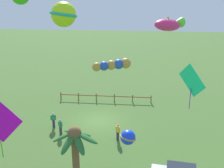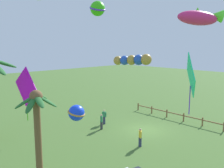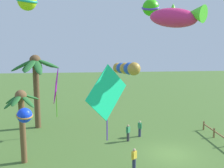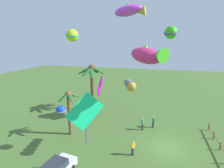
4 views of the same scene
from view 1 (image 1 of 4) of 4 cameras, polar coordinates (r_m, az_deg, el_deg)
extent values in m
plane|color=#476B2D|center=(29.56, -2.73, -7.56)|extent=(120.00, 120.00, 0.00)
ellipsoid|color=#236028|center=(17.23, -9.89, -10.55)|extent=(1.46, 0.47, 0.93)
ellipsoid|color=#236028|center=(16.61, -8.96, -11.83)|extent=(0.93, 1.50, 0.97)
ellipsoid|color=#236028|center=(16.59, -6.78, -11.96)|extent=(1.15, 1.38, 1.07)
ellipsoid|color=#236028|center=(16.76, -5.35, -10.87)|extent=(1.58, 0.73, 0.75)
ellipsoid|color=#236028|center=(17.46, -6.01, -10.09)|extent=(1.18, 1.40, 1.02)
ellipsoid|color=#236028|center=(17.60, -8.65, -9.46)|extent=(1.26, 1.48, 0.77)
sphere|color=brown|center=(16.93, -7.69, -9.95)|extent=(0.85, 0.85, 0.85)
cube|color=brown|center=(34.01, 7.98, -3.06)|extent=(0.12, 0.12, 0.95)
cube|color=brown|center=(33.97, 4.23, -2.94)|extent=(0.12, 0.12, 0.95)
cube|color=brown|center=(34.07, 0.48, -2.82)|extent=(0.12, 0.12, 0.95)
cube|color=brown|center=(34.31, -3.22, -2.68)|extent=(0.12, 0.12, 0.95)
cube|color=brown|center=(34.70, -6.86, -2.53)|extent=(0.12, 0.12, 0.95)
cube|color=brown|center=(35.22, -10.41, -2.38)|extent=(0.12, 0.12, 0.95)
cube|color=brown|center=(34.10, -1.38, -2.45)|extent=(11.22, 0.09, 0.11)
cylinder|color=#2D3351|center=(26.07, 1.18, -10.52)|extent=(0.26, 0.26, 0.84)
cube|color=yellow|center=(25.73, 1.19, -9.19)|extent=(0.43, 0.44, 0.54)
sphere|color=tan|center=(25.55, 1.20, -8.45)|extent=(0.21, 0.21, 0.21)
cylinder|color=yellow|center=(25.91, 0.88, -9.09)|extent=(0.09, 0.09, 0.52)
cylinder|color=yellow|center=(25.60, 1.51, -9.49)|extent=(0.09, 0.09, 0.52)
cylinder|color=#2D3351|center=(28.78, -11.83, -7.87)|extent=(0.26, 0.26, 0.84)
cube|color=#338956|center=(28.47, -11.93, -6.64)|extent=(0.44, 0.35, 0.54)
sphere|color=beige|center=(28.30, -11.98, -5.96)|extent=(0.21, 0.21, 0.21)
cylinder|color=#338956|center=(28.50, -11.46, -6.68)|extent=(0.09, 0.09, 0.52)
cylinder|color=#338956|center=(28.48, -12.39, -6.77)|extent=(0.09, 0.09, 0.52)
cylinder|color=#38383D|center=(27.37, -10.45, -9.30)|extent=(0.26, 0.26, 0.84)
cube|color=#338956|center=(27.04, -10.54, -8.02)|extent=(0.44, 0.43, 0.54)
sphere|color=tan|center=(26.87, -10.59, -7.31)|extent=(0.21, 0.21, 0.21)
cylinder|color=#338956|center=(26.89, -10.26, -8.29)|extent=(0.09, 0.09, 0.52)
cylinder|color=#338956|center=(27.24, -10.79, -7.94)|extent=(0.09, 0.09, 0.52)
ellipsoid|color=#DD276B|center=(23.94, 11.30, 11.76)|extent=(3.03, 2.88, 1.28)
cone|color=#54E52C|center=(24.82, 13.33, 12.19)|extent=(1.29, 1.28, 0.96)
cone|color=#54E52C|center=(23.88, 11.37, 12.82)|extent=(0.77, 0.77, 0.56)
sphere|color=#133BF1|center=(17.66, 3.27, -10.81)|extent=(0.95, 0.95, 0.95)
torus|color=#B07B30|center=(17.66, 3.27, -10.81)|extent=(1.42, 1.42, 0.38)
sphere|color=#B4E717|center=(15.59, -9.88, 13.85)|extent=(1.35, 1.35, 1.35)
torus|color=teal|center=(15.59, -9.88, 13.85)|extent=(2.10, 2.10, 0.43)
sphere|color=#B48B34|center=(23.10, 2.81, 4.25)|extent=(0.87, 0.87, 0.87)
sphere|color=blue|center=(22.95, 1.34, 4.08)|extent=(0.84, 0.84, 0.84)
sphere|color=#B48B34|center=(22.82, -0.14, 3.89)|extent=(0.80, 0.80, 0.80)
sphere|color=blue|center=(22.70, -1.65, 3.70)|extent=(0.77, 0.77, 0.77)
sphere|color=#B48B34|center=(22.60, -3.16, 3.51)|extent=(0.73, 0.73, 0.73)
cylinder|color=#3CB516|center=(21.53, -21.73, -11.23)|extent=(0.07, 0.07, 2.25)
cube|color=#17E28B|center=(21.51, 16.02, 0.71)|extent=(1.66, 2.06, 2.58)
cylinder|color=#5D2DBE|center=(22.02, 15.66, -2.94)|extent=(0.06, 0.06, 1.69)
camera|label=2|loc=(14.08, 57.52, -11.09)|focal=39.33mm
camera|label=3|loc=(25.23, 44.72, 3.91)|focal=42.14mm
camera|label=4|loc=(27.99, 34.76, 11.29)|focal=26.80mm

